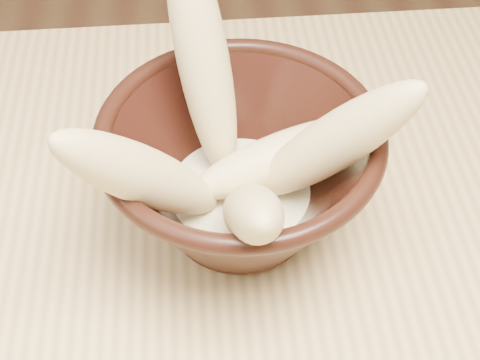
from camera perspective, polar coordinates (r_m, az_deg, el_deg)
The scene contains 7 objects.
bowl at distance 0.49m, azimuth -0.00°, elevation 0.73°, with size 0.20×0.20×0.11m.
milk_puddle at distance 0.51m, azimuth 0.00°, elevation -1.32°, with size 0.12×0.12×0.02m, color beige.
banana_upright at distance 0.48m, azimuth -3.15°, elevation 10.16°, with size 0.04×0.04×0.19m, color #DFC684.
banana_left at distance 0.43m, azimuth -8.07°, elevation 0.29°, with size 0.04×0.04×0.17m, color #DFC684.
banana_right at distance 0.45m, azimuth 7.73°, elevation 3.02°, with size 0.04×0.04×0.17m, color #DFC684.
banana_across at distance 0.50m, azimuth 3.67°, elevation 1.99°, with size 0.04×0.04×0.15m, color #DFC684.
banana_front at distance 0.43m, azimuth 1.05°, elevation -2.81°, with size 0.04×0.04×0.14m, color #DFC684.
Camera 1 is at (-0.01, -0.21, 1.18)m, focal length 50.00 mm.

